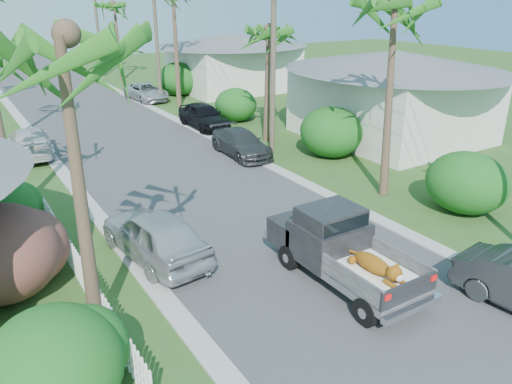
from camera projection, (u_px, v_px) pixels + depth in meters
ground at (373, 315)px, 12.88m from camera, size 120.00×120.00×0.00m
road at (98, 120)px, 32.50m from camera, size 8.00×100.00×0.02m
curb_left at (27, 128)px, 30.37m from camera, size 0.60×100.00×0.06m
curb_right at (160, 112)px, 34.62m from camera, size 0.60×100.00×0.06m
pickup_truck at (336, 245)px, 14.28m from camera, size 1.98×5.12×2.06m
parked_car_rm at (241, 143)px, 25.22m from camera, size 1.95×4.42×1.26m
parked_car_rf at (203, 116)px, 30.30m from camera, size 1.83×4.46×1.51m
parked_car_rd at (146, 92)px, 38.16m from camera, size 2.40×4.74×1.29m
parked_car_ln at (155, 235)px, 15.37m from camera, size 2.38×4.79×1.57m
parked_car_lf at (30, 142)px, 25.17m from camera, size 2.48×5.06×1.42m
palm_l_a at (57, 37)px, 9.58m from camera, size 4.40×4.40×8.20m
palm_r_a at (399, 2)px, 17.94m from camera, size 4.40×4.40×8.70m
palm_r_b at (268, 30)px, 25.70m from camera, size 4.40×4.40×7.20m
palm_r_d at (114, 4)px, 44.99m from camera, size 4.40×4.40×8.00m
shrub_l_a at (55, 365)px, 9.54m from camera, size 2.60×2.86×2.20m
shrub_l_b at (1, 253)px, 13.24m from camera, size 3.00×3.30×2.60m
shrub_l_c at (0, 209)px, 16.69m from camera, size 2.40×2.64×2.00m
shrub_r_a at (467, 183)px, 18.56m from camera, size 2.80×3.08×2.30m
shrub_r_b at (331, 132)px, 24.91m from camera, size 3.00×3.30×2.50m
shrub_r_c at (236, 105)px, 31.90m from camera, size 2.60×2.86×2.10m
shrub_r_d at (179, 79)px, 39.91m from camera, size 3.20×3.52×2.60m
picket_fence at (79, 269)px, 14.04m from camera, size 0.10×11.00×1.00m
house_right_near at (392, 98)px, 27.90m from camera, size 8.00×9.00×4.80m
house_right_far at (233, 64)px, 42.07m from camera, size 9.00×8.00×4.60m
utility_pole_b at (273, 62)px, 24.14m from camera, size 1.60×0.26×9.00m
utility_pole_c at (157, 39)px, 35.92m from camera, size 1.60×0.26×9.00m
utility_pole_d at (98, 28)px, 47.70m from camera, size 1.60×0.26×9.00m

